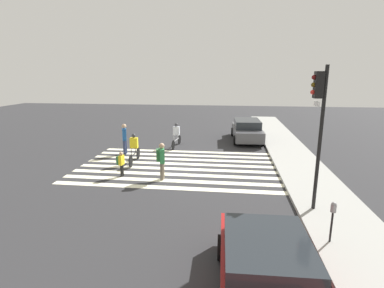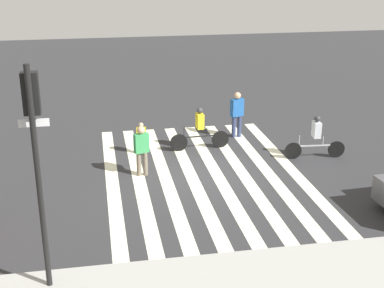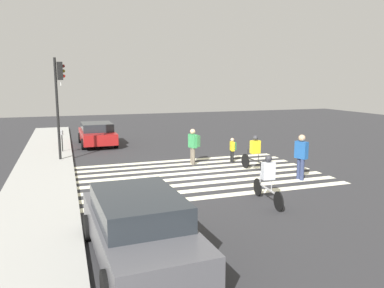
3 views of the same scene
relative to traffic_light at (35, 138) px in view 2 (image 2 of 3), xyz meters
name	(u,v)px [view 2 (image 2 of 3)]	position (x,y,z in m)	size (l,w,h in m)	color
ground_plane	(204,175)	(-4.57, -5.45, -3.47)	(60.00, 60.00, 0.00)	#2D2D30
sidewalk_curb	(262,283)	(-4.57, 0.80, -3.40)	(36.00, 2.50, 0.14)	#9E9E99
crosswalk_stripes	(204,175)	(-4.57, -5.45, -3.47)	(6.38, 10.00, 0.01)	#F2EDCC
traffic_light	(35,138)	(0.00, 0.00, 0.00)	(0.60, 0.50, 4.97)	black
pedestrian_child_with_backpack	(142,147)	(-2.59, -5.83, -2.49)	(0.51, 0.47, 1.69)	#6B6051
pedestrian_adult_blue_shirt	(141,135)	(-2.74, -7.78, -2.78)	(0.35, 0.30, 1.18)	black
pedestrian_adult_yellow_jacket	(237,112)	(-6.60, -8.95, -2.45)	(0.55, 0.38, 1.81)	navy
cyclist_far_lane	(200,127)	(-4.90, -7.82, -2.61)	(2.23, 0.41, 1.61)	black
cyclist_near_curb	(316,135)	(-8.73, -6.22, -2.61)	(2.16, 0.42, 1.57)	black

